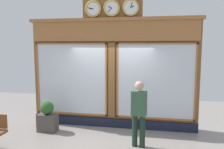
{
  "coord_description": "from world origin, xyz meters",
  "views": [
    {
      "loc": [
        -1.36,
        6.96,
        2.58
      ],
      "look_at": [
        0.0,
        0.0,
        1.68
      ],
      "focal_mm": 37.26,
      "sensor_mm": 36.0,
      "label": 1
    }
  ],
  "objects": [
    {
      "name": "shop_facade",
      "position": [
        0.0,
        -0.12,
        1.73
      ],
      "size": [
        5.28,
        0.42,
        4.0
      ],
      "color": "brown",
      "rests_on": "ground_plane"
    },
    {
      "name": "pedestrian",
      "position": [
        -0.94,
        1.27,
        0.93
      ],
      "size": [
        0.39,
        0.28,
        1.69
      ],
      "color": "#1C2F21",
      "rests_on": "ground_plane"
    },
    {
      "name": "planter_box",
      "position": [
        1.83,
        0.71,
        0.26
      ],
      "size": [
        0.56,
        0.36,
        0.52
      ],
      "primitive_type": "cube",
      "color": "#4C4742",
      "rests_on": "ground_plane"
    },
    {
      "name": "planter_shrub",
      "position": [
        1.83,
        0.71,
        0.72
      ],
      "size": [
        0.39,
        0.39,
        0.39
      ],
      "primitive_type": "sphere",
      "color": "#285623",
      "rests_on": "planter_box"
    }
  ]
}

